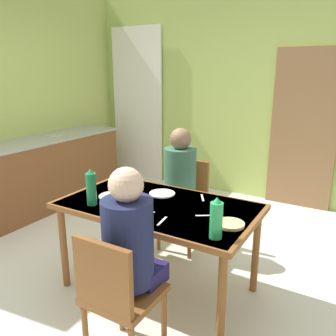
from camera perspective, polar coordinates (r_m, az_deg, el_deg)
ground_plane at (r=3.31m, az=-6.02°, el=-15.72°), size 6.24×6.24×0.00m
wall_back at (r=4.97m, az=10.45°, el=11.90°), size 4.55×0.10×2.82m
wall_left at (r=4.83m, az=-23.68°, el=10.75°), size 0.10×3.60×2.82m
door_wooden at (r=4.69m, az=21.41°, el=5.78°), size 0.80×0.05×2.00m
curtain_panel at (r=5.62m, az=-5.08°, el=10.21°), size 0.90×0.03×2.37m
kitchen_counter at (r=4.66m, az=-21.19°, el=-1.19°), size 0.61×2.61×0.91m
dining_table at (r=2.70m, az=-1.63°, el=-7.32°), size 1.50×0.86×0.74m
chair_near_diner at (r=2.12m, az=-8.46°, el=-19.81°), size 0.40×0.40×0.87m
chair_far_diner at (r=3.47m, az=2.95°, el=-4.99°), size 0.40×0.40×0.87m
person_near_diner at (r=2.07m, az=-6.38°, el=-11.57°), size 0.30×0.37×0.77m
person_far_diner at (r=3.26m, az=1.91°, el=-1.07°), size 0.30×0.37×0.77m
water_bottle_green_near at (r=2.68m, az=-12.53°, el=-3.23°), size 0.08×0.08×0.28m
water_bottle_green_far at (r=2.13m, az=7.94°, el=-8.32°), size 0.08×0.08×0.26m
dinner_plate_near_left at (r=2.87m, az=-0.97°, el=-4.22°), size 0.21×0.21×0.01m
dinner_plate_near_right at (r=2.85m, az=-9.16°, el=-4.58°), size 0.22×0.22×0.01m
drinking_glass_by_near_diner at (r=2.66m, az=-6.30°, el=-4.91°), size 0.06×0.06×0.10m
drinking_glass_by_far_diner at (r=2.57m, az=-10.20°, el=-5.99°), size 0.06×0.06×0.09m
bread_plate_sliced at (r=2.35m, az=10.20°, el=-9.06°), size 0.19×0.19×0.02m
cutlery_knife_near at (r=2.38m, az=-0.99°, el=-8.73°), size 0.04×0.15×0.00m
cutlery_fork_near at (r=2.53m, az=-3.84°, el=-7.17°), size 0.15×0.06×0.00m
cutlery_knife_far at (r=2.48m, az=6.28°, el=-7.78°), size 0.13×0.10×0.00m
cutlery_fork_far at (r=2.80m, az=5.69°, el=-4.91°), size 0.09×0.14×0.00m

